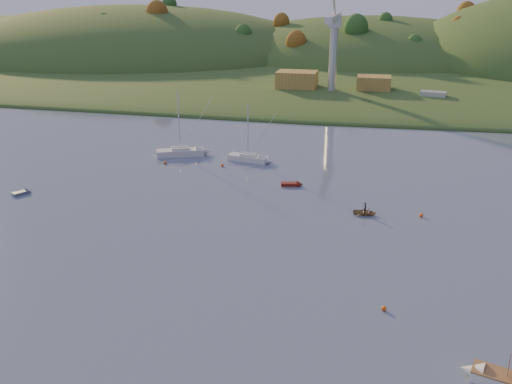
% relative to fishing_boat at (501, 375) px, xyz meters
% --- Properties ---
extents(ground, '(500.00, 500.00, 0.00)m').
position_rel_fishing_boat_xyz_m(ground, '(-25.61, -5.12, -0.85)').
color(ground, '#3A445F').
rests_on(ground, ground).
extents(far_shore, '(620.00, 220.00, 1.50)m').
position_rel_fishing_boat_xyz_m(far_shore, '(-25.61, 224.88, -0.85)').
color(far_shore, '#2C461C').
rests_on(far_shore, ground).
extents(shore_slope, '(640.00, 150.00, 7.00)m').
position_rel_fishing_boat_xyz_m(shore_slope, '(-25.61, 159.88, -0.85)').
color(shore_slope, '#2C461C').
rests_on(shore_slope, ground).
extents(hill_left_far, '(120.00, 100.00, 32.00)m').
position_rel_fishing_boat_xyz_m(hill_left_far, '(-185.61, 209.88, -0.85)').
color(hill_left_far, '#2C461C').
rests_on(hill_left_far, ground).
extents(hill_left, '(170.00, 140.00, 44.00)m').
position_rel_fishing_boat_xyz_m(hill_left, '(-115.61, 194.88, -0.85)').
color(hill_left, '#2C461C').
rests_on(hill_left, ground).
extents(hill_center, '(140.00, 120.00, 36.00)m').
position_rel_fishing_boat_xyz_m(hill_center, '(-15.61, 204.88, -0.85)').
color(hill_center, '#2C461C').
rests_on(hill_center, ground).
extents(hillside_trees, '(280.00, 50.00, 32.00)m').
position_rel_fishing_boat_xyz_m(hillside_trees, '(-25.61, 179.88, -0.85)').
color(hillside_trees, '#25491A').
rests_on(hillside_trees, ground).
extents(wharf, '(42.00, 16.00, 2.40)m').
position_rel_fishing_boat_xyz_m(wharf, '(-20.61, 116.88, 0.35)').
color(wharf, slate).
rests_on(wharf, ground).
extents(shed_west, '(11.00, 8.00, 4.80)m').
position_rel_fishing_boat_xyz_m(shed_west, '(-33.61, 117.88, 3.95)').
color(shed_west, olive).
rests_on(shed_west, wharf).
extents(shed_east, '(9.00, 7.00, 4.00)m').
position_rel_fishing_boat_xyz_m(shed_east, '(-12.61, 118.88, 3.55)').
color(shed_east, olive).
rests_on(shed_east, wharf).
extents(dock_crane, '(3.20, 28.00, 20.30)m').
position_rel_fishing_boat_xyz_m(dock_crane, '(-23.61, 113.27, 16.32)').
color(dock_crane, '#B7B7BC').
rests_on(dock_crane, wharf).
extents(fishing_boat, '(6.34, 3.61, 3.86)m').
position_rel_fishing_boat_xyz_m(fishing_boat, '(0.00, 0.00, 0.00)').
color(fishing_boat, silver).
rests_on(fishing_boat, ground).
extents(sailboat_near, '(8.93, 5.68, 11.93)m').
position_rel_fishing_boat_xyz_m(sailboat_near, '(-46.02, 55.54, -0.09)').
color(sailboat_near, silver).
rests_on(sailboat_near, ground).
extents(sailboat_far, '(7.64, 3.72, 10.18)m').
position_rel_fishing_boat_xyz_m(sailboat_far, '(-33.04, 54.88, -0.17)').
color(sailboat_far, silver).
rests_on(sailboat_far, ground).
extents(canoe, '(3.17, 2.27, 0.66)m').
position_rel_fishing_boat_xyz_m(canoe, '(-11.71, 33.63, -0.53)').
color(canoe, olive).
rests_on(canoe, ground).
extents(paddler, '(0.36, 0.55, 1.52)m').
position_rel_fishing_boat_xyz_m(paddler, '(-11.71, 33.63, -0.09)').
color(paddler, black).
rests_on(paddler, ground).
extents(red_tender, '(3.58, 1.74, 1.17)m').
position_rel_fishing_boat_xyz_m(red_tender, '(-22.91, 43.44, -0.61)').
color(red_tender, '#63180E').
rests_on(red_tender, ground).
extents(grey_dinghy, '(2.41, 3.01, 1.07)m').
position_rel_fishing_boat_xyz_m(grey_dinghy, '(-62.31, 31.36, -0.63)').
color(grey_dinghy, slate).
rests_on(grey_dinghy, ground).
extents(work_vessel, '(15.78, 8.33, 3.86)m').
position_rel_fishing_boat_xyz_m(work_vessel, '(2.70, 112.88, 0.52)').
color(work_vessel, '#4F5968').
rests_on(work_vessel, ground).
extents(buoy_0, '(0.50, 0.50, 0.50)m').
position_rel_fishing_boat_xyz_m(buoy_0, '(-9.03, 9.12, -0.60)').
color(buoy_0, '#E8500C').
rests_on(buoy_0, ground).
extents(buoy_1, '(0.50, 0.50, 0.50)m').
position_rel_fishing_boat_xyz_m(buoy_1, '(-4.19, 34.43, -0.60)').
color(buoy_1, '#E8500C').
rests_on(buoy_1, ground).
extents(buoy_2, '(0.50, 0.50, 0.50)m').
position_rel_fishing_boat_xyz_m(buoy_2, '(-46.96, 50.07, -0.60)').
color(buoy_2, '#E8500C').
rests_on(buoy_2, ground).
extents(buoy_3, '(0.50, 0.50, 0.50)m').
position_rel_fishing_boat_xyz_m(buoy_3, '(-36.71, 50.80, -0.60)').
color(buoy_3, '#E8500C').
rests_on(buoy_3, ground).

